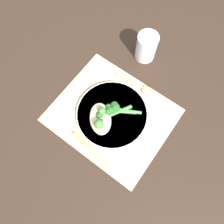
% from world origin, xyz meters
% --- Properties ---
extents(ground_plane, '(3.00, 3.00, 0.00)m').
position_xyz_m(ground_plane, '(0.00, 0.00, 0.00)').
color(ground_plane, '#332319').
extents(placemat, '(0.42, 0.36, 0.00)m').
position_xyz_m(placemat, '(0.00, 0.00, 0.00)').
color(placemat, '#C6B289').
rests_on(placemat, ground_plane).
extents(plate, '(0.26, 0.26, 0.01)m').
position_xyz_m(plate, '(0.00, 0.00, 0.01)').
color(plate, white).
rests_on(plate, placemat).
extents(chicken_fillet, '(0.14, 0.14, 0.02)m').
position_xyz_m(chicken_fillet, '(0.02, 0.04, 0.03)').
color(chicken_fillet, beige).
rests_on(chicken_fillet, plate).
extents(pesto_dollop_primary, '(0.03, 0.03, 0.03)m').
position_xyz_m(pesto_dollop_primary, '(0.03, 0.02, 0.05)').
color(pesto_dollop_primary, '#477F38').
rests_on(pesto_dollop_primary, chicken_fillet).
extents(pesto_dollop_secondary, '(0.03, 0.03, 0.03)m').
position_xyz_m(pesto_dollop_secondary, '(0.01, 0.07, 0.05)').
color(pesto_dollop_secondary, '#477F38').
rests_on(pesto_dollop_secondary, chicken_fillet).
extents(broccoli_stalk_front, '(0.09, 0.12, 0.03)m').
position_xyz_m(broccoli_stalk_front, '(0.01, 0.03, 0.03)').
color(broccoli_stalk_front, '#51A847').
rests_on(broccoli_stalk_front, plate).
extents(broccoli_stalk_rear, '(0.11, 0.08, 0.03)m').
position_xyz_m(broccoli_stalk_rear, '(0.00, -0.01, 0.03)').
color(broccoli_stalk_rear, '#51A847').
rests_on(broccoli_stalk_rear, plate).
extents(broccoli_stalk_right, '(0.11, 0.07, 0.03)m').
position_xyz_m(broccoli_stalk_right, '(-0.00, -0.02, 0.03)').
color(broccoli_stalk_right, '#51A847').
rests_on(broccoli_stalk_right, plate).
extents(knife, '(0.18, 0.04, 0.01)m').
position_xyz_m(knife, '(-0.01, 0.15, 0.01)').
color(knife, tan).
rests_on(knife, placemat).
extents(spoon, '(0.17, 0.04, 0.01)m').
position_xyz_m(spoon, '(-0.03, -0.16, 0.01)').
color(spoon, tan).
rests_on(spoon, placemat).
extents(water_glass, '(0.08, 0.08, 0.11)m').
position_xyz_m(water_glass, '(0.05, -0.29, 0.06)').
color(water_glass, silver).
rests_on(water_glass, ground_plane).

